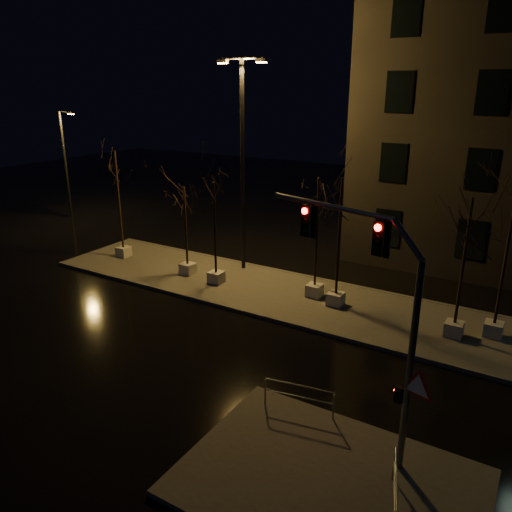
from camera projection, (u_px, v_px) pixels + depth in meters
The scene contains 14 objects.
ground at pixel (179, 345), 18.47m from camera, with size 90.00×90.00×0.00m, color black.
median at pixel (261, 289), 23.31m from camera, with size 22.00×5.00×0.15m, color #45433E.
sidewalk_corner at pixel (329, 483), 11.94m from camera, with size 7.00×5.00×0.15m, color #45433E.
tree_0 at pixel (117, 175), 26.10m from camera, with size 1.80×1.80×5.91m.
tree_1 at pixel (185, 207), 23.88m from camera, with size 1.80×1.80×4.53m.
tree_2 at pixel (214, 206), 22.67m from camera, with size 1.80×1.80×4.97m.
tree_3 at pixel (318, 206), 21.02m from camera, with size 1.80×1.80×5.46m.
tree_4 at pixel (341, 208), 20.08m from camera, with size 1.80×1.80×5.64m.
tree_5 at pixel (468, 231), 17.49m from camera, with size 1.80×1.80×5.43m.
traffic_signal_mast at pixel (377, 303), 11.73m from camera, with size 4.93×1.47×6.22m.
streetlight_main at pixel (242, 153), 23.94m from camera, with size 2.54×0.42×10.16m.
streetlight_far at pixel (66, 160), 34.94m from camera, with size 1.47×0.26×7.50m.
guard_rail_a at pixel (299, 394), 14.24m from camera, with size 2.05×0.41×0.90m.
guard_rail_b at pixel (395, 489), 10.89m from camera, with size 0.60×1.88×0.93m.
Camera 1 is at (10.94, -12.57, 9.09)m, focal length 35.00 mm.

